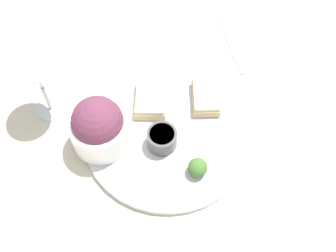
{
  "coord_description": "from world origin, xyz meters",
  "views": [
    {
      "loc": [
        -0.37,
        0.09,
        0.69
      ],
      "look_at": [
        0.0,
        0.0,
        0.03
      ],
      "focal_mm": 45.0,
      "sensor_mm": 36.0,
      "label": 1
    }
  ],
  "objects_px": {
    "sauce_ramekin": "(162,138)",
    "fork": "(229,40)",
    "cheese_toast_near": "(151,99)",
    "wine_glass": "(37,77)",
    "salad_bowl": "(99,126)",
    "cheese_toast_far": "(206,97)"
  },
  "relations": [
    {
      "from": "sauce_ramekin",
      "to": "fork",
      "type": "bearing_deg",
      "value": -41.85
    },
    {
      "from": "cheese_toast_near",
      "to": "fork",
      "type": "relative_size",
      "value": 0.5
    },
    {
      "from": "wine_glass",
      "to": "fork",
      "type": "bearing_deg",
      "value": -77.31
    },
    {
      "from": "cheese_toast_near",
      "to": "wine_glass",
      "type": "distance_m",
      "value": 0.21
    },
    {
      "from": "cheese_toast_near",
      "to": "wine_glass",
      "type": "height_order",
      "value": "wine_glass"
    },
    {
      "from": "salad_bowl",
      "to": "wine_glass",
      "type": "relative_size",
      "value": 0.76
    },
    {
      "from": "salad_bowl",
      "to": "cheese_toast_far",
      "type": "height_order",
      "value": "salad_bowl"
    },
    {
      "from": "wine_glass",
      "to": "fork",
      "type": "distance_m",
      "value": 0.41
    },
    {
      "from": "salad_bowl",
      "to": "cheese_toast_far",
      "type": "distance_m",
      "value": 0.21
    },
    {
      "from": "salad_bowl",
      "to": "sauce_ramekin",
      "type": "xyz_separation_m",
      "value": [
        -0.03,
        -0.1,
        -0.03
      ]
    },
    {
      "from": "cheese_toast_far",
      "to": "wine_glass",
      "type": "relative_size",
      "value": 0.61
    },
    {
      "from": "cheese_toast_near",
      "to": "wine_glass",
      "type": "relative_size",
      "value": 0.66
    },
    {
      "from": "salad_bowl",
      "to": "cheese_toast_near",
      "type": "relative_size",
      "value": 1.16
    },
    {
      "from": "sauce_ramekin",
      "to": "cheese_toast_far",
      "type": "distance_m",
      "value": 0.13
    },
    {
      "from": "salad_bowl",
      "to": "wine_glass",
      "type": "distance_m",
      "value": 0.14
    },
    {
      "from": "wine_glass",
      "to": "cheese_toast_far",
      "type": "bearing_deg",
      "value": -101.24
    },
    {
      "from": "wine_glass",
      "to": "salad_bowl",
      "type": "bearing_deg",
      "value": -138.5
    },
    {
      "from": "cheese_toast_far",
      "to": "wine_glass",
      "type": "height_order",
      "value": "wine_glass"
    },
    {
      "from": "sauce_ramekin",
      "to": "cheese_toast_near",
      "type": "relative_size",
      "value": 0.57
    },
    {
      "from": "cheese_toast_far",
      "to": "fork",
      "type": "height_order",
      "value": "cheese_toast_far"
    },
    {
      "from": "salad_bowl",
      "to": "fork",
      "type": "xyz_separation_m",
      "value": [
        0.19,
        -0.3,
        -0.06
      ]
    },
    {
      "from": "cheese_toast_far",
      "to": "wine_glass",
      "type": "xyz_separation_m",
      "value": [
        0.06,
        0.29,
        0.07
      ]
    }
  ]
}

